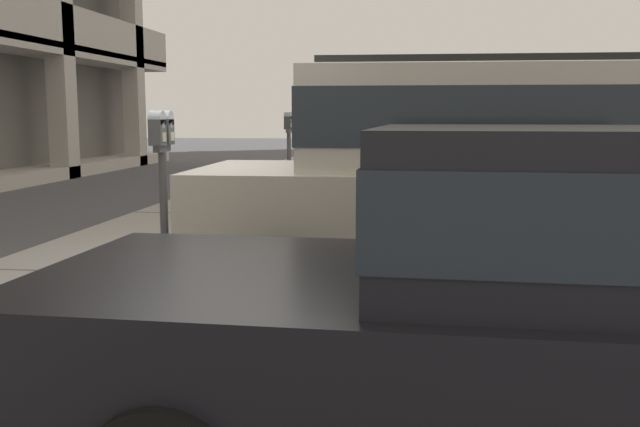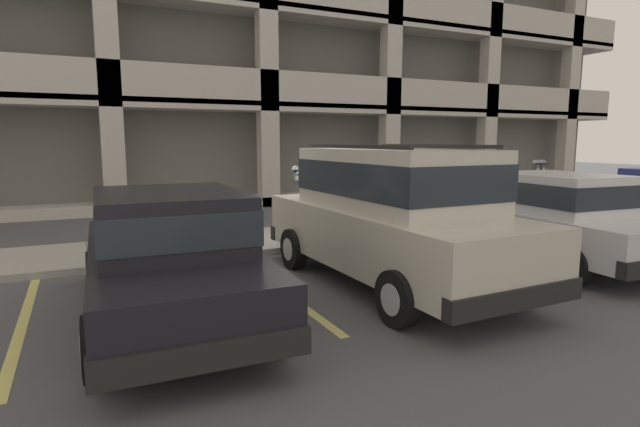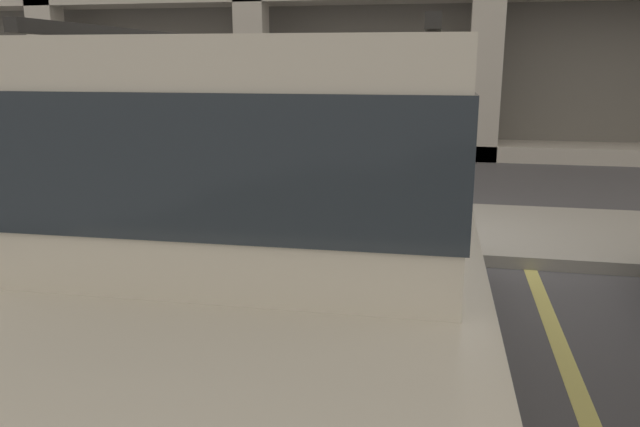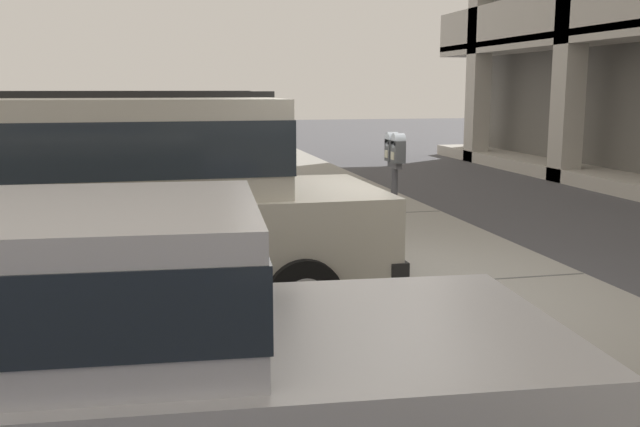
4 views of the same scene
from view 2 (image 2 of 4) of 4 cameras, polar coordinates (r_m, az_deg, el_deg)
name	(u,v)px [view 2 (image 2 of 4)]	position (r m, az deg, el deg)	size (l,w,h in m)	color
ground_plane	(322,255)	(9.43, 0.27, -4.77)	(80.00, 80.00, 0.10)	#4C4C51
sidewalk	(295,237)	(10.57, -2.82, -2.74)	(40.00, 2.20, 0.12)	#9E9B93
parking_stall_lines	(437,260)	(9.10, 13.23, -5.14)	(12.74, 4.80, 0.01)	#DBD16B
silver_suv	(392,211)	(7.24, 8.22, 0.30)	(2.08, 4.81, 2.03)	beige
red_sedan	(169,252)	(5.99, -16.84, -4.26)	(1.93, 4.53, 1.54)	black
dark_hatchback	(548,215)	(9.43, 24.65, -0.16)	(2.05, 4.59, 1.54)	silver
parking_meter_near	(301,186)	(9.43, -2.17, 3.15)	(0.35, 0.12, 1.50)	#47474C
parking_meter_far	(538,176)	(13.28, 23.70, 3.97)	(0.35, 0.12, 1.51)	#595B60
fire_hydrant	(467,211)	(12.15, 16.44, 0.31)	(0.30, 0.30, 0.70)	gold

